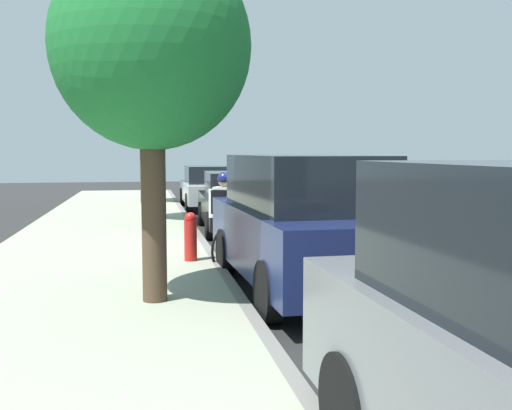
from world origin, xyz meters
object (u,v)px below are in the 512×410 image
object	(u,v)px
cyclist_with_backpack	(224,207)
street_tree_near_cyclist	(146,104)
bicycle_at_curb	(238,244)
street_tree_far_end	(151,48)
parked_sedan_silver_nearest	(209,188)
street_tree_mid_block	(147,108)
fire_hydrant	(191,236)
parked_sedan_black_second	(238,202)
parked_suv_dark_blue_mid	(303,222)

from	to	relation	value
cyclist_with_backpack	street_tree_near_cyclist	xyz separation A→B (m)	(1.35, -11.18, 2.74)
bicycle_at_curb	cyclist_with_backpack	xyz separation A→B (m)	(0.21, -0.43, 0.64)
cyclist_with_backpack	street_tree_far_end	bearing A→B (deg)	68.94
parked_sedan_silver_nearest	street_tree_mid_block	world-z (taller)	street_tree_mid_block
bicycle_at_curb	fire_hydrant	bearing A→B (deg)	23.08
parked_sedan_black_second	bicycle_at_curb	bearing A→B (deg)	81.17
parked_sedan_silver_nearest	parked_sedan_black_second	world-z (taller)	same
street_tree_mid_block	fire_hydrant	xyz separation A→B (m)	(-0.66, 6.34, -2.62)
parked_sedan_black_second	fire_hydrant	size ratio (longest dim) A/B	5.30
fire_hydrant	parked_sedan_black_second	bearing A→B (deg)	-108.37
parked_sedan_black_second	bicycle_at_curb	size ratio (longest dim) A/B	3.34
parked_suv_dark_blue_mid	street_tree_far_end	world-z (taller)	street_tree_far_end
cyclist_with_backpack	street_tree_near_cyclist	size ratio (longest dim) A/B	0.35
parked_sedan_black_second	bicycle_at_curb	distance (m)	4.42
street_tree_mid_block	street_tree_near_cyclist	bearing A→B (deg)	-90.00
parked_sedan_silver_nearest	street_tree_mid_block	xyz separation A→B (m)	(2.15, 4.55, 2.46)
parked_sedan_silver_nearest	street_tree_far_end	bearing A→B (deg)	80.99
fire_hydrant	street_tree_far_end	bearing A→B (deg)	76.17
street_tree_near_cyclist	parked_sedan_black_second	bearing A→B (deg)	107.11
parked_sedan_black_second	parked_suv_dark_blue_mid	world-z (taller)	parked_suv_dark_blue_mid
street_tree_near_cyclist	street_tree_mid_block	size ratio (longest dim) A/B	1.20
parked_sedan_black_second	street_tree_far_end	bearing A→B (deg)	73.25
bicycle_at_curb	street_tree_mid_block	bearing A→B (deg)	-75.35
cyclist_with_backpack	street_tree_mid_block	distance (m)	6.10
parked_suv_dark_blue_mid	bicycle_at_curb	size ratio (longest dim) A/B	3.57
parked_sedan_silver_nearest	parked_suv_dark_blue_mid	world-z (taller)	parked_suv_dark_blue_mid
parked_sedan_black_second	bicycle_at_curb	xyz separation A→B (m)	(0.68, 4.35, -0.38)
parked_sedan_silver_nearest	cyclist_with_backpack	size ratio (longest dim) A/B	2.65
bicycle_at_curb	street_tree_near_cyclist	world-z (taller)	street_tree_near_cyclist
parked_sedan_silver_nearest	bicycle_at_curb	xyz separation A→B (m)	(0.60, 10.51, -0.38)
parked_sedan_black_second	street_tree_far_end	distance (m)	8.16
bicycle_at_curb	fire_hydrant	xyz separation A→B (m)	(0.90, 0.38, 0.22)
parked_suv_dark_blue_mid	street_tree_far_end	distance (m)	3.22
street_tree_mid_block	parked_suv_dark_blue_mid	bearing A→B (deg)	104.56
street_tree_near_cyclist	street_tree_mid_block	xyz separation A→B (m)	(-0.00, 5.65, -0.54)
parked_sedan_silver_nearest	parked_suv_dark_blue_mid	distance (m)	12.79
bicycle_at_curb	street_tree_near_cyclist	distance (m)	12.19
cyclist_with_backpack	street_tree_near_cyclist	world-z (taller)	street_tree_near_cyclist
street_tree_mid_block	fire_hydrant	distance (m)	6.89
parked_sedan_silver_nearest	fire_hydrant	bearing A→B (deg)	82.20
parked_suv_dark_blue_mid	street_tree_far_end	bearing A→B (deg)	20.22
bicycle_at_curb	parked_sedan_black_second	bearing A→B (deg)	-98.83
parked_suv_dark_blue_mid	parked_sedan_silver_nearest	bearing A→B (deg)	-90.07
parked_sedan_black_second	street_tree_mid_block	size ratio (longest dim) A/B	1.12
bicycle_at_curb	fire_hydrant	size ratio (longest dim) A/B	1.59
street_tree_far_end	parked_sedan_black_second	bearing A→B (deg)	-106.75
street_tree_mid_block	fire_hydrant	bearing A→B (deg)	95.95
street_tree_near_cyclist	fire_hydrant	size ratio (longest dim) A/B	5.68
parked_suv_dark_blue_mid	fire_hydrant	world-z (taller)	parked_suv_dark_blue_mid
bicycle_at_curb	street_tree_near_cyclist	xyz separation A→B (m)	(1.56, -11.61, 3.37)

